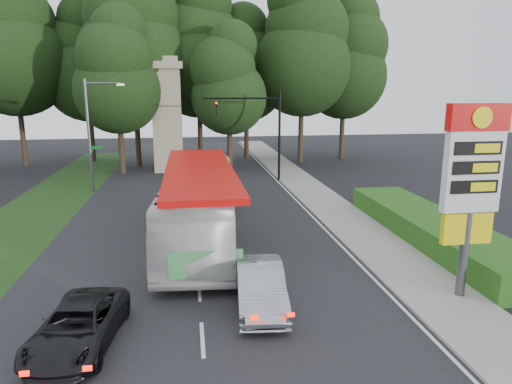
{
  "coord_description": "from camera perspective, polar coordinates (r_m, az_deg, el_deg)",
  "views": [
    {
      "loc": [
        -0.23,
        -11.86,
        7.29
      ],
      "look_at": [
        3.09,
        10.43,
        2.2
      ],
      "focal_mm": 32.0,
      "sensor_mm": 36.0,
      "label": 1
    }
  ],
  "objects": [
    {
      "name": "road_surface",
      "position": [
        24.94,
        -7.59,
        -4.35
      ],
      "size": [
        14.0,
        80.0,
        0.02
      ],
      "primitive_type": "cube",
      "color": "black",
      "rests_on": "ground"
    },
    {
      "name": "transit_bus",
      "position": [
        22.18,
        -6.99,
        -1.62
      ],
      "size": [
        4.05,
        13.32,
        3.66
      ],
      "primitive_type": "imported",
      "rotation": [
        0.0,
        0.0,
        -0.08
      ],
      "color": "white",
      "rests_on": "ground"
    },
    {
      "name": "tree_far_east",
      "position": [
        49.68,
        11.05,
        16.04
      ],
      "size": [
        8.68,
        8.68,
        17.05
      ],
      "color": "#2D2116",
      "rests_on": "ground"
    },
    {
      "name": "tree_monument_left",
      "position": [
        41.28,
        -17.03,
        14.12
      ],
      "size": [
        7.28,
        7.28,
        14.3
      ],
      "color": "#2D2116",
      "rests_on": "ground"
    },
    {
      "name": "tree_monument_right",
      "position": [
        41.53,
        -3.41,
        13.7
      ],
      "size": [
        6.72,
        6.72,
        13.2
      ],
      "color": "#2D2116",
      "rests_on": "ground"
    },
    {
      "name": "tree_east_near",
      "position": [
        49.31,
        -1.24,
        15.51
      ],
      "size": [
        8.12,
        8.12,
        15.95
      ],
      "color": "#2D2116",
      "rests_on": "ground"
    },
    {
      "name": "grass_verge_left",
      "position": [
        32.1,
        -25.01,
        -1.59
      ],
      "size": [
        5.0,
        50.0,
        0.02
      ],
      "primitive_type": "cube",
      "color": "#193814",
      "rests_on": "ground"
    },
    {
      "name": "hedge",
      "position": [
        24.01,
        21.25,
        -4.34
      ],
      "size": [
        3.0,
        14.0,
        1.2
      ],
      "primitive_type": "cube",
      "color": "#255516",
      "rests_on": "ground"
    },
    {
      "name": "monument",
      "position": [
        41.95,
        -11.03,
        9.52
      ],
      "size": [
        3.0,
        3.0,
        10.05
      ],
      "color": "gray",
      "rests_on": "ground"
    },
    {
      "name": "ground",
      "position": [
        13.92,
        -6.64,
        -18.95
      ],
      "size": [
        120.0,
        120.0,
        0.0
      ],
      "primitive_type": "plane",
      "color": "black",
      "rests_on": "ground"
    },
    {
      "name": "tree_center_right",
      "position": [
        47.02,
        -7.27,
        17.19
      ],
      "size": [
        9.24,
        9.24,
        18.15
      ],
      "color": "#2D2116",
      "rests_on": "ground"
    },
    {
      "name": "gas_station_pylon",
      "position": [
        16.99,
        25.4,
        1.86
      ],
      "size": [
        2.1,
        0.45,
        6.85
      ],
      "color": "#59595E",
      "rests_on": "ground"
    },
    {
      "name": "sidewalk_right",
      "position": [
        26.41,
        11.2,
        -3.41
      ],
      "size": [
        3.0,
        80.0,
        0.12
      ],
      "primitive_type": "cube",
      "color": "gray",
      "rests_on": "ground"
    },
    {
      "name": "tree_west_near",
      "position": [
        49.9,
        -20.48,
        15.1
      ],
      "size": [
        8.4,
        8.4,
        16.5
      ],
      "color": "#2D2116",
      "rests_on": "ground"
    },
    {
      "name": "tree_west_mid",
      "position": [
        49.63,
        -28.19,
        16.38
      ],
      "size": [
        9.8,
        9.8,
        19.25
      ],
      "color": "#2D2116",
      "rests_on": "ground"
    },
    {
      "name": "tree_east_mid",
      "position": [
        46.42,
        5.85,
        17.69
      ],
      "size": [
        9.52,
        9.52,
        18.7
      ],
      "color": "#2D2116",
      "rests_on": "ground"
    },
    {
      "name": "sedan_silver",
      "position": [
        15.87,
        0.54,
        -11.65
      ],
      "size": [
        1.92,
        4.61,
        1.48
      ],
      "primitive_type": "imported",
      "rotation": [
        0.0,
        0.0,
        -0.08
      ],
      "color": "#97999E",
      "rests_on": "ground"
    },
    {
      "name": "tree_center_left",
      "position": [
        45.36,
        -15.24,
        18.3
      ],
      "size": [
        10.08,
        10.08,
        19.8
      ],
      "color": "#2D2116",
      "rests_on": "ground"
    },
    {
      "name": "traffic_signal_mast",
      "position": [
        36.43,
        0.9,
        8.61
      ],
      "size": [
        6.1,
        0.35,
        7.2
      ],
      "color": "black",
      "rests_on": "ground"
    },
    {
      "name": "streetlight_signs",
      "position": [
        34.65,
        -19.85,
        7.27
      ],
      "size": [
        2.75,
        0.98,
        8.0
      ],
      "color": "#59595E",
      "rests_on": "ground"
    },
    {
      "name": "suv_charcoal",
      "position": [
        14.64,
        -21.35,
        -15.32
      ],
      "size": [
        2.62,
        4.7,
        1.24
      ],
      "primitive_type": "imported",
      "rotation": [
        0.0,
        0.0,
        -0.13
      ],
      "color": "black",
      "rests_on": "ground"
    }
  ]
}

